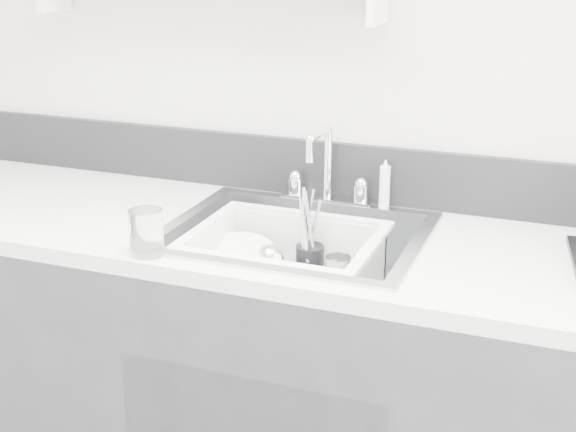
% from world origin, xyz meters
% --- Properties ---
extents(counter_run, '(3.20, 0.62, 0.92)m').
position_xyz_m(counter_run, '(0.00, 1.19, 0.46)').
color(counter_run, '#2C2C2F').
rests_on(counter_run, ground).
extents(backsplash, '(3.20, 0.02, 0.16)m').
position_xyz_m(backsplash, '(0.00, 1.49, 1.00)').
color(backsplash, black).
rests_on(backsplash, counter_run).
extents(sink, '(0.64, 0.52, 0.20)m').
position_xyz_m(sink, '(0.00, 1.19, 0.83)').
color(sink, silver).
rests_on(sink, counter_run).
extents(faucet, '(0.26, 0.18, 0.23)m').
position_xyz_m(faucet, '(0.00, 1.44, 0.98)').
color(faucet, silver).
rests_on(faucet, counter_run).
extents(side_sprayer, '(0.03, 0.03, 0.14)m').
position_xyz_m(side_sprayer, '(0.16, 1.44, 0.99)').
color(side_sprayer, white).
rests_on(side_sprayer, counter_run).
extents(wash_tub, '(0.57, 0.52, 0.18)m').
position_xyz_m(wash_tub, '(-0.01, 1.15, 0.84)').
color(wash_tub, white).
rests_on(wash_tub, sink).
extents(plate_stack, '(0.28, 0.27, 0.11)m').
position_xyz_m(plate_stack, '(-0.14, 1.16, 0.80)').
color(plate_stack, white).
rests_on(plate_stack, wash_tub).
extents(utensil_cup, '(0.07, 0.07, 0.25)m').
position_xyz_m(utensil_cup, '(0.01, 1.26, 0.82)').
color(utensil_cup, black).
rests_on(utensil_cup, wash_tub).
extents(ladle, '(0.28, 0.27, 0.08)m').
position_xyz_m(ladle, '(-0.03, 1.17, 0.81)').
color(ladle, silver).
rests_on(ladle, wash_tub).
extents(tumbler_in_tub, '(0.08, 0.08, 0.09)m').
position_xyz_m(tumbler_in_tub, '(0.11, 1.22, 0.81)').
color(tumbler_in_tub, white).
rests_on(tumbler_in_tub, wash_tub).
extents(tumbler_counter, '(0.09, 0.09, 0.11)m').
position_xyz_m(tumbler_counter, '(-0.27, 0.93, 0.97)').
color(tumbler_counter, white).
rests_on(tumbler_counter, counter_run).
extents(bowl_small, '(0.15, 0.15, 0.04)m').
position_xyz_m(bowl_small, '(0.10, 1.13, 0.79)').
color(bowl_small, white).
rests_on(bowl_small, wash_tub).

